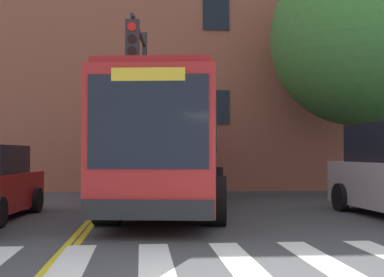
{
  "coord_description": "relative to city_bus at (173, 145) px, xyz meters",
  "views": [
    {
      "loc": [
        -1.24,
        -5.7,
        1.58
      ],
      "look_at": [
        -0.09,
        8.48,
        1.97
      ],
      "focal_mm": 50.0,
      "sensor_mm": 36.0,
      "label": 1
    }
  ],
  "objects": [
    {
      "name": "car_tan_behind_bus",
      "position": [
        -1.37,
        10.38,
        -1.04
      ],
      "size": [
        2.03,
        4.08,
        1.69
      ],
      "color": "tan",
      "rests_on": "ground"
    },
    {
      "name": "lane_line_yellow_inner",
      "position": [
        -2.1,
        6.36,
        -1.82
      ],
      "size": [
        0.12,
        36.0,
        0.01
      ],
      "primitive_type": "cube",
      "color": "gold",
      "rests_on": "ground"
    },
    {
      "name": "traffic_light_overhead",
      "position": [
        -0.96,
        0.33,
        1.88
      ],
      "size": [
        0.53,
        3.95,
        5.45
      ],
      "color": "#28282D",
      "rests_on": "ground"
    },
    {
      "name": "street_tree_curbside_large",
      "position": [
        6.64,
        3.13,
        3.93
      ],
      "size": [
        6.59,
        7.52,
        8.95
      ],
      "color": "brown",
      "rests_on": "ground"
    },
    {
      "name": "city_bus",
      "position": [
        0.0,
        0.0,
        0.0
      ],
      "size": [
        3.89,
        11.49,
        3.39
      ],
      "color": "#B22323",
      "rests_on": "ground"
    },
    {
      "name": "lane_line_yellow_outer",
      "position": [
        -1.94,
        6.36,
        -1.82
      ],
      "size": [
        0.12,
        36.0,
        0.01
      ],
      "primitive_type": "cube",
      "color": "gold",
      "rests_on": "ground"
    },
    {
      "name": "building_facade",
      "position": [
        2.08,
        10.73,
        5.16
      ],
      "size": [
        39.39,
        8.16,
        13.95
      ],
      "color": "#9E5642",
      "rests_on": "ground"
    },
    {
      "name": "crosswalk",
      "position": [
        0.62,
        -7.64,
        -1.82
      ],
      "size": [
        12.67,
        3.75,
        0.01
      ],
      "color": "white",
      "rests_on": "ground"
    }
  ]
}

